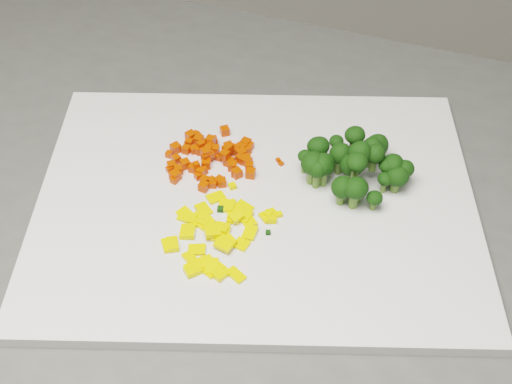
{
  "coord_description": "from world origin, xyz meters",
  "views": [
    {
      "loc": [
        -0.25,
        -0.03,
        1.45
      ],
      "look_at": [
        -0.23,
        0.5,
        0.92
      ],
      "focal_mm": 50.0,
      "sensor_mm": 36.0,
      "label": 1
    }
  ],
  "objects_px": {
    "cutting_board": "(256,203)",
    "pepper_pile": "(219,229)",
    "carrot_pile": "(211,152)",
    "broccoli_pile": "(358,157)"
  },
  "relations": [
    {
      "from": "cutting_board",
      "to": "pepper_pile",
      "type": "height_order",
      "value": "pepper_pile"
    },
    {
      "from": "cutting_board",
      "to": "pepper_pile",
      "type": "bearing_deg",
      "value": -128.84
    },
    {
      "from": "cutting_board",
      "to": "pepper_pile",
      "type": "distance_m",
      "value": 0.06
    },
    {
      "from": "cutting_board",
      "to": "carrot_pile",
      "type": "height_order",
      "value": "carrot_pile"
    },
    {
      "from": "carrot_pile",
      "to": "cutting_board",
      "type": "bearing_deg",
      "value": -51.58
    },
    {
      "from": "pepper_pile",
      "to": "carrot_pile",
      "type": "bearing_deg",
      "value": 94.28
    },
    {
      "from": "carrot_pile",
      "to": "broccoli_pile",
      "type": "distance_m",
      "value": 0.16
    },
    {
      "from": "cutting_board",
      "to": "pepper_pile",
      "type": "relative_size",
      "value": 3.88
    },
    {
      "from": "pepper_pile",
      "to": "broccoli_pile",
      "type": "xyz_separation_m",
      "value": [
        0.15,
        0.08,
        0.02
      ]
    },
    {
      "from": "cutting_board",
      "to": "broccoli_pile",
      "type": "distance_m",
      "value": 0.12
    }
  ]
}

